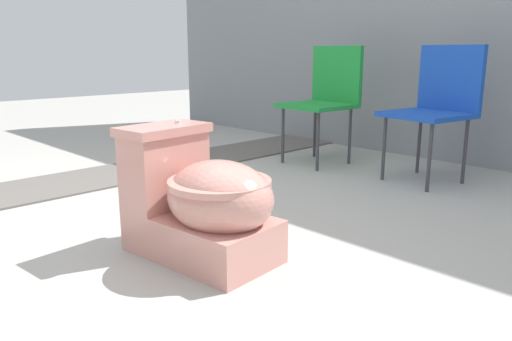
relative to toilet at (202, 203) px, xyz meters
The scene contains 5 objects.
ground_plane 0.35m from the toilet, behind, with size 14.00×14.00×0.00m, color #A8A59E.
gravel_strip 1.56m from the toilet, 160.56° to the left, with size 0.56×8.00×0.01m, color #605B56.
toilet is the anchor object (origin of this frame).
folding_chair_left 1.93m from the toilet, 113.62° to the left, with size 0.46×0.46×0.83m.
folding_chair_middle 1.83m from the toilet, 88.43° to the left, with size 0.51×0.51×0.83m.
Camera 1 is at (1.76, -1.16, 0.80)m, focal length 35.00 mm.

